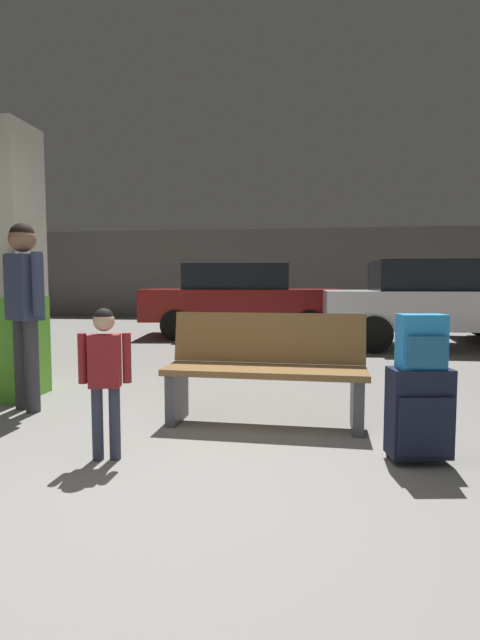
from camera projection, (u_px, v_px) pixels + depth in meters
ground_plane at (251, 370)px, 6.49m from camera, size 18.00×18.00×0.10m
garage_back_wall at (284, 274)px, 15.12m from camera, size 18.00×0.12×2.80m
structural_pillar at (6, 264)px, 4.72m from camera, size 0.57×0.57×2.65m
bench at (265, 369)px, 3.88m from camera, size 1.62×0.57×0.89m
suitcase at (419, 413)px, 3.03m from camera, size 0.41×0.29×0.60m
backpack_bright at (422, 342)px, 2.99m from camera, size 0.30×0.23×0.34m
child at (105, 367)px, 3.06m from camera, size 0.33×0.19×0.98m
adult at (24, 296)px, 4.22m from camera, size 0.50×0.34×1.66m
parked_car_far at (241, 298)px, 10.12m from camera, size 4.27×2.16×1.51m
parked_car_near at (442, 301)px, 8.33m from camera, size 4.12×1.85×1.51m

